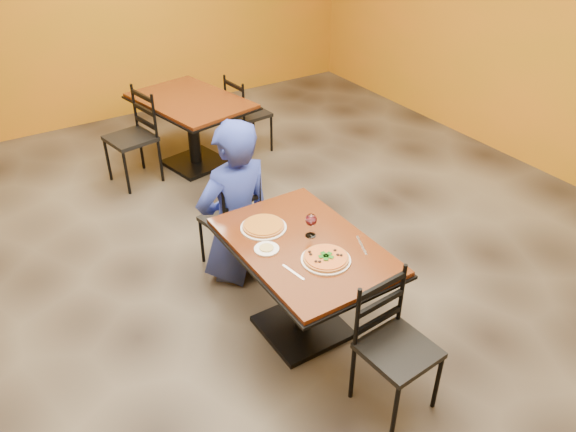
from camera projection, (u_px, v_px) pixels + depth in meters
floor at (267, 290)px, 4.36m from camera, size 7.00×8.00×0.01m
table_main at (303, 267)px, 3.71m from camera, size 0.83×1.23×0.75m
table_second at (192, 116)px, 5.84m from camera, size 1.10×1.42×0.75m
chair_main_near at (398, 351)px, 3.24m from camera, size 0.42×0.42×0.87m
chair_main_far at (230, 220)px, 4.44m from camera, size 0.44×0.44×0.84m
chair_second_left at (131, 139)px, 5.59m from camera, size 0.49×0.49×0.94m
chair_second_right at (249, 114)px, 6.21m from camera, size 0.43×0.43×0.87m
diner at (234, 201)px, 4.21m from camera, size 0.68×0.48×1.32m
plate_main at (326, 260)px, 3.45m from camera, size 0.31×0.31×0.01m
pizza_main at (326, 258)px, 3.44m from camera, size 0.28×0.28×0.02m
plate_far at (264, 228)px, 3.75m from camera, size 0.31×0.31×0.01m
pizza_far at (263, 226)px, 3.74m from camera, size 0.28×0.28×0.02m
side_plate at (267, 249)px, 3.55m from camera, size 0.16×0.16×0.01m
dip at (267, 248)px, 3.54m from camera, size 0.09×0.09×0.01m
wine_glass at (311, 224)px, 3.63m from camera, size 0.08×0.08×0.18m
fork at (293, 272)px, 3.35m from camera, size 0.04×0.19×0.00m
knife at (362, 245)px, 3.59m from camera, size 0.09×0.20×0.00m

